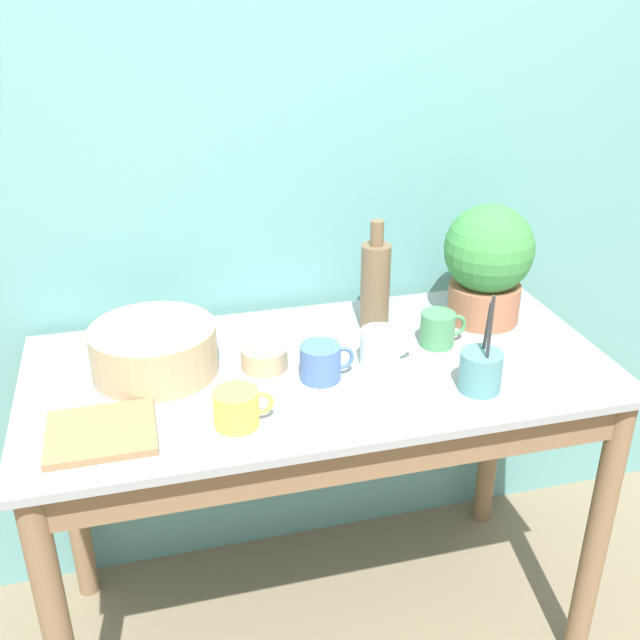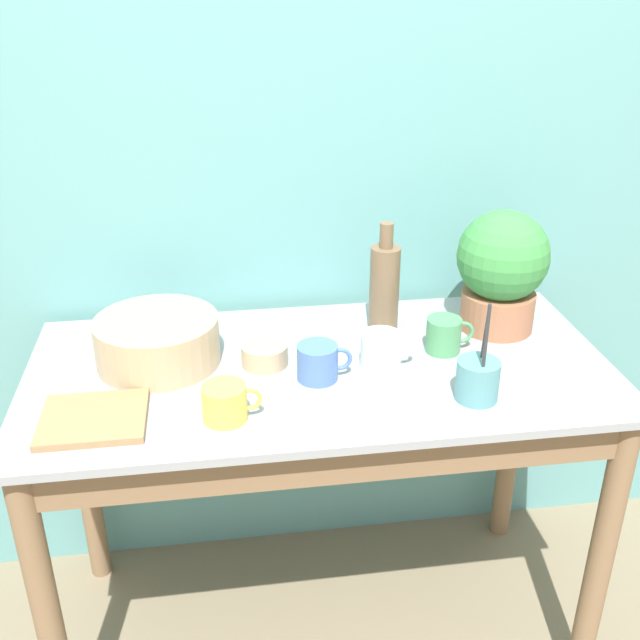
{
  "view_description": "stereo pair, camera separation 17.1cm",
  "coord_description": "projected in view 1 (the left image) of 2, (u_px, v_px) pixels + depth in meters",
  "views": [
    {
      "loc": [
        -0.39,
        -1.16,
        1.71
      ],
      "look_at": [
        0.0,
        0.33,
        0.95
      ],
      "focal_mm": 42.0,
      "sensor_mm": 36.0,
      "label": 1
    },
    {
      "loc": [
        -0.22,
        -1.19,
        1.71
      ],
      "look_at": [
        0.0,
        0.33,
        0.95
      ],
      "focal_mm": 42.0,
      "sensor_mm": 36.0,
      "label": 2
    }
  ],
  "objects": [
    {
      "name": "mug_white",
      "position": [
        381.0,
        347.0,
        1.76
      ],
      "size": [
        0.13,
        0.1,
        0.09
      ],
      "color": "white",
      "rests_on": "counter_table"
    },
    {
      "name": "mug_yellow",
      "position": [
        237.0,
        408.0,
        1.53
      ],
      "size": [
        0.13,
        0.09,
        0.08
      ],
      "color": "#E5CC4C",
      "rests_on": "counter_table"
    },
    {
      "name": "counter_table",
      "position": [
        323.0,
        429.0,
        1.82
      ],
      "size": [
        1.38,
        0.67,
        0.83
      ],
      "color": "#846647",
      "rests_on": "ground_plane"
    },
    {
      "name": "mug_green",
      "position": [
        438.0,
        329.0,
        1.85
      ],
      "size": [
        0.12,
        0.09,
        0.09
      ],
      "color": "#4C935B",
      "rests_on": "counter_table"
    },
    {
      "name": "bowl_wash_large",
      "position": [
        154.0,
        349.0,
        1.72
      ],
      "size": [
        0.29,
        0.29,
        0.11
      ],
      "color": "tan",
      "rests_on": "counter_table"
    },
    {
      "name": "tray_board",
      "position": [
        101.0,
        433.0,
        1.51
      ],
      "size": [
        0.22,
        0.19,
        0.02
      ],
      "color": "#99754C",
      "rests_on": "counter_table"
    },
    {
      "name": "utensil_cup",
      "position": [
        481.0,
        370.0,
        1.65
      ],
      "size": [
        0.09,
        0.09,
        0.24
      ],
      "color": "#569399",
      "rests_on": "counter_table"
    },
    {
      "name": "mug_blue",
      "position": [
        321.0,
        362.0,
        1.7
      ],
      "size": [
        0.13,
        0.09,
        0.08
      ],
      "color": "#4C70B7",
      "rests_on": "counter_table"
    },
    {
      "name": "bowl_small_tan",
      "position": [
        264.0,
        357.0,
        1.75
      ],
      "size": [
        0.11,
        0.11,
        0.05
      ],
      "color": "tan",
      "rests_on": "counter_table"
    },
    {
      "name": "wall_back",
      "position": [
        282.0,
        171.0,
        1.95
      ],
      "size": [
        6.0,
        0.05,
        2.4
      ],
      "color": "#609E9E",
      "rests_on": "ground_plane"
    },
    {
      "name": "potted_plant",
      "position": [
        488.0,
        261.0,
        1.93
      ],
      "size": [
        0.23,
        0.23,
        0.31
      ],
      "color": "#A36647",
      "rests_on": "counter_table"
    },
    {
      "name": "bottle_tall",
      "position": [
        375.0,
        284.0,
        1.91
      ],
      "size": [
        0.08,
        0.08,
        0.29
      ],
      "color": "brown",
      "rests_on": "counter_table"
    }
  ]
}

